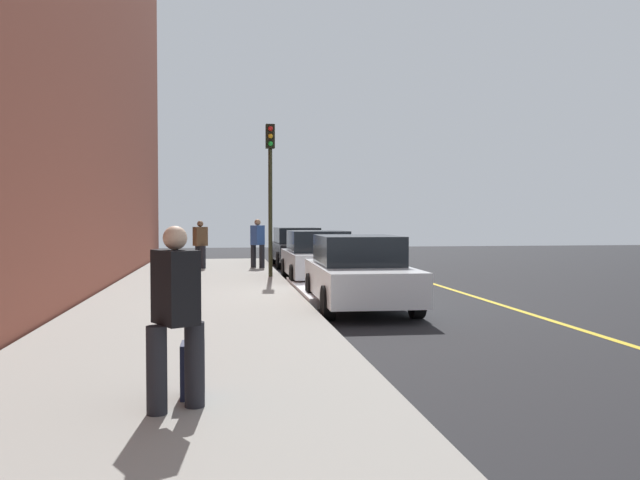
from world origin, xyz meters
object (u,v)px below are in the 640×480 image
(pedestrian_blue_coat, at_px, (258,242))
(parked_car_white, at_px, (359,272))
(pedestrian_brown_coat, at_px, (200,243))
(traffic_light_pole, at_px, (270,174))
(parked_car_silver, at_px, (318,257))
(pedestrian_black_coat, at_px, (176,312))
(rolling_suitcase, at_px, (193,370))
(parked_car_black, at_px, (297,247))

(pedestrian_blue_coat, bearing_deg, parked_car_white, 9.43)
(pedestrian_brown_coat, distance_m, traffic_light_pole, 4.75)
(parked_car_white, distance_m, traffic_light_pole, 6.65)
(parked_car_silver, xyz_separation_m, pedestrian_black_coat, (12.69, -3.12, 0.27))
(rolling_suitcase, bearing_deg, parked_car_black, 170.63)
(parked_car_silver, distance_m, pedestrian_blue_coat, 4.43)
(parked_car_white, xyz_separation_m, traffic_light_pole, (-6.03, -1.40, 2.42))
(parked_car_black, relative_size, rolling_suitcase, 5.18)
(pedestrian_black_coat, distance_m, rolling_suitcase, 0.75)
(rolling_suitcase, bearing_deg, pedestrian_brown_coat, -178.19)
(parked_car_silver, bearing_deg, pedestrian_blue_coat, -159.58)
(parked_car_black, bearing_deg, pedestrian_blue_coat, -33.15)
(pedestrian_black_coat, bearing_deg, pedestrian_brown_coat, -178.66)
(parked_car_white, relative_size, traffic_light_pole, 0.98)
(rolling_suitcase, bearing_deg, parked_car_silver, 166.28)
(parked_car_silver, xyz_separation_m, parked_car_white, (5.48, 0.06, 0.00))
(parked_car_black, xyz_separation_m, parked_car_silver, (6.70, -0.13, -0.00))
(parked_car_black, bearing_deg, parked_car_white, -0.37)
(pedestrian_black_coat, xyz_separation_m, traffic_light_pole, (-13.25, 1.78, 2.15))
(pedestrian_brown_coat, bearing_deg, pedestrian_blue_coat, 88.53)
(pedestrian_brown_coat, xyz_separation_m, rolling_suitcase, (16.46, 0.52, -0.61))
(pedestrian_black_coat, bearing_deg, traffic_light_pole, 172.35)
(traffic_light_pole, relative_size, rolling_suitcase, 5.09)
(pedestrian_black_coat, height_order, pedestrian_brown_coat, pedestrian_black_coat)
(parked_car_black, bearing_deg, pedestrian_black_coat, -9.53)
(pedestrian_blue_coat, relative_size, rolling_suitcase, 1.93)
(parked_car_silver, height_order, pedestrian_black_coat, pedestrian_black_coat)
(parked_car_silver, distance_m, parked_car_white, 5.48)
(parked_car_white, relative_size, pedestrian_black_coat, 2.65)
(pedestrian_black_coat, relative_size, traffic_light_pole, 0.37)
(parked_car_silver, relative_size, pedestrian_black_coat, 2.53)
(parked_car_black, distance_m, parked_car_white, 12.18)
(parked_car_silver, xyz_separation_m, traffic_light_pole, (-0.56, -1.34, 2.42))
(parked_car_black, height_order, pedestrian_blue_coat, pedestrian_blue_coat)
(pedestrian_blue_coat, xyz_separation_m, rolling_suitcase, (16.41, -1.46, -0.64))
(pedestrian_black_coat, xyz_separation_m, rolling_suitcase, (-0.42, 0.13, -0.62))
(parked_car_white, xyz_separation_m, pedestrian_black_coat, (7.21, -3.18, 0.27))
(pedestrian_blue_coat, xyz_separation_m, pedestrian_black_coat, (16.83, -1.58, -0.03))
(pedestrian_blue_coat, bearing_deg, parked_car_black, 146.85)
(parked_car_black, bearing_deg, parked_car_silver, -1.14)
(parked_car_silver, bearing_deg, traffic_light_pole, -112.49)
(traffic_light_pole, bearing_deg, pedestrian_black_coat, -7.65)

